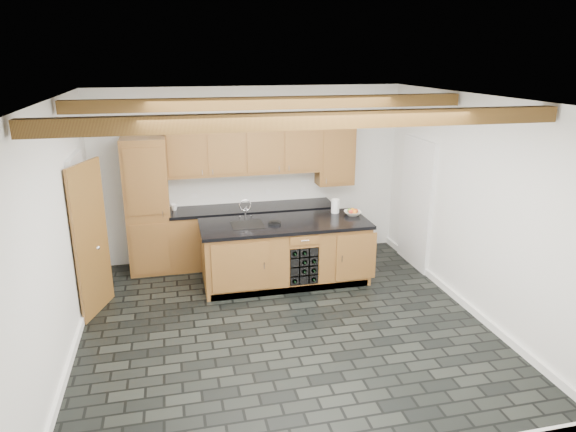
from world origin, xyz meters
name	(u,v)px	position (x,y,z in m)	size (l,w,h in m)	color
ground	(284,325)	(0.00, 0.00, 0.00)	(5.00, 5.00, 0.00)	black
room_shell	(268,198)	(-0.09, 0.53, 1.53)	(5.01, 5.00, 5.00)	white
back_cabinetry	(231,204)	(-0.38, 2.24, 0.98)	(3.65, 0.62, 2.20)	#935A2F
island	(286,252)	(0.31, 1.28, 0.46)	(2.48, 0.96, 0.93)	#935A2F
faucet	(247,222)	(-0.25, 1.33, 0.96)	(0.45, 0.40, 0.34)	black
kitchen_scale	(275,223)	(0.14, 1.24, 0.95)	(0.19, 0.15, 0.05)	black
fruit_bowl	(353,213)	(1.38, 1.40, 0.96)	(0.26, 0.26, 0.06)	beige
fruit_cluster	(353,211)	(1.38, 1.40, 1.00)	(0.16, 0.17, 0.07)	#B53718
paper_towel	(335,206)	(1.16, 1.59, 1.04)	(0.12, 0.12, 0.21)	white
mug	(174,207)	(-1.26, 2.28, 0.98)	(0.11, 0.11, 0.10)	white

